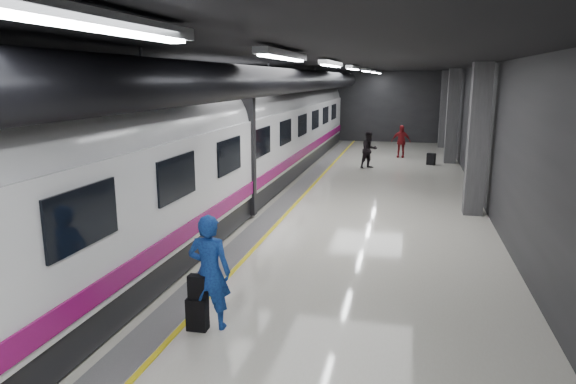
# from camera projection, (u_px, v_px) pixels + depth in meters

# --- Properties ---
(ground) EXTENTS (40.00, 40.00, 0.00)m
(ground) POSITION_uv_depth(u_px,v_px,m) (313.00, 222.00, 14.78)
(ground) COLOR beige
(ground) RESTS_ON ground
(platform_hall) EXTENTS (10.02, 40.02, 4.51)m
(platform_hall) POSITION_uv_depth(u_px,v_px,m) (311.00, 96.00, 14.98)
(platform_hall) COLOR black
(platform_hall) RESTS_ON ground
(train) EXTENTS (3.05, 38.00, 4.05)m
(train) POSITION_uv_depth(u_px,v_px,m) (205.00, 147.00, 15.06)
(train) COLOR black
(train) RESTS_ON ground
(traveler_main) EXTENTS (0.72, 0.49, 1.93)m
(traveler_main) POSITION_uv_depth(u_px,v_px,m) (210.00, 272.00, 8.31)
(traveler_main) COLOR blue
(traveler_main) RESTS_ON ground
(suitcase_main) EXTENTS (0.34, 0.22, 0.55)m
(suitcase_main) POSITION_uv_depth(u_px,v_px,m) (197.00, 314.00, 8.37)
(suitcase_main) COLOR black
(suitcase_main) RESTS_ON ground
(shoulder_bag) EXTENTS (0.30, 0.16, 0.39)m
(shoulder_bag) POSITION_uv_depth(u_px,v_px,m) (197.00, 287.00, 8.28)
(shoulder_bag) COLOR black
(shoulder_bag) RESTS_ON suitcase_main
(traveler_far_a) EXTENTS (1.04, 1.02, 1.70)m
(traveler_far_a) POSITION_uv_depth(u_px,v_px,m) (369.00, 150.00, 23.45)
(traveler_far_a) COLOR black
(traveler_far_a) RESTS_ON ground
(traveler_far_b) EXTENTS (1.02, 0.50, 1.68)m
(traveler_far_b) POSITION_uv_depth(u_px,v_px,m) (401.00, 141.00, 26.70)
(traveler_far_b) COLOR maroon
(traveler_far_b) RESTS_ON ground
(suitcase_far) EXTENTS (0.44, 0.37, 0.56)m
(suitcase_far) POSITION_uv_depth(u_px,v_px,m) (431.00, 159.00, 24.46)
(suitcase_far) COLOR black
(suitcase_far) RESTS_ON ground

